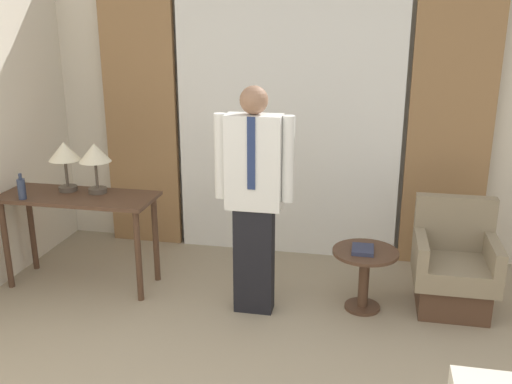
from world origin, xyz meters
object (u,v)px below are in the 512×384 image
object	(u,v)px
table_lamp_right	(95,156)
person	(254,193)
armchair	(453,270)
book	(363,250)
table_lamp_left	(65,154)
bottle_near_edge	(22,189)
desk	(79,210)
side_table	(364,269)

from	to	relation	value
table_lamp_right	person	world-z (taller)	person
armchair	table_lamp_right	bearing A→B (deg)	-178.21
armchair	book	xyz separation A→B (m)	(-0.69, -0.18, 0.18)
table_lamp_left	bottle_near_edge	world-z (taller)	table_lamp_left
bottle_near_edge	person	distance (m)	1.87
desk	person	world-z (taller)	person
table_lamp_right	book	size ratio (longest dim) A/B	2.03
table_lamp_left	armchair	size ratio (longest dim) A/B	0.49
desk	book	distance (m)	2.30
person	book	xyz separation A→B (m)	(0.80, 0.16, -0.44)
table_lamp_right	armchair	size ratio (longest dim) A/B	0.49
armchair	book	world-z (taller)	armchair
person	armchair	bearing A→B (deg)	12.84
desk	person	xyz separation A→B (m)	(1.49, -0.15, 0.29)
person	bottle_near_edge	bearing A→B (deg)	-179.26
bottle_near_edge	person	xyz separation A→B (m)	(1.87, 0.02, 0.07)
desk	table_lamp_right	size ratio (longest dim) A/B	3.09
table_lamp_right	bottle_near_edge	size ratio (longest dim) A/B	1.97
armchair	side_table	world-z (taller)	armchair
desk	armchair	size ratio (longest dim) A/B	1.51
side_table	desk	bearing A→B (deg)	-179.31
table_lamp_left	bottle_near_edge	size ratio (longest dim) A/B	1.97
desk	person	bearing A→B (deg)	-5.87
armchair	book	size ratio (longest dim) A/B	4.16
person	side_table	bearing A→B (deg)	12.46
desk	bottle_near_edge	world-z (taller)	bottle_near_edge
table_lamp_right	person	distance (m)	1.39
table_lamp_right	armchair	world-z (taller)	table_lamp_right
table_lamp_left	desk	bearing A→B (deg)	-35.98
bottle_near_edge	table_lamp_left	bearing A→B (deg)	48.78
table_lamp_left	bottle_near_edge	bearing A→B (deg)	-131.22
bottle_near_edge	person	size ratio (longest dim) A/B	0.12
desk	bottle_near_edge	xyz separation A→B (m)	(-0.37, -0.18, 0.21)
table_lamp_left	side_table	xyz separation A→B (m)	(2.45, -0.07, -0.76)
bottle_near_edge	book	xyz separation A→B (m)	(2.67, 0.19, -0.37)
side_table	book	world-z (taller)	book
bottle_near_edge	book	bearing A→B (deg)	3.99
desk	bottle_near_edge	distance (m)	0.47
desk	bottle_near_edge	bearing A→B (deg)	-154.57
desk	book	world-z (taller)	desk
bottle_near_edge	armchair	bearing A→B (deg)	6.18
desk	side_table	world-z (taller)	desk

